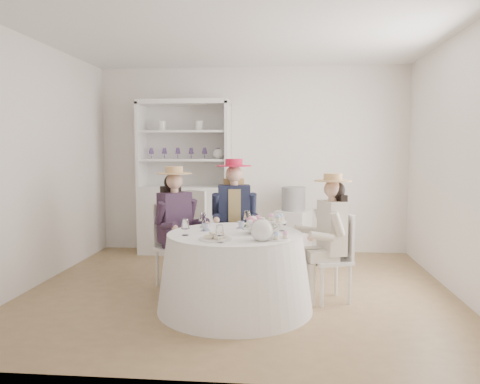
{
  "coord_description": "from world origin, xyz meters",
  "views": [
    {
      "loc": [
        0.46,
        -4.88,
        1.51
      ],
      "look_at": [
        0.0,
        0.1,
        1.05
      ],
      "focal_mm": 35.0,
      "sensor_mm": 36.0,
      "label": 1
    }
  ],
  "objects": [
    {
      "name": "teacup_a",
      "position": [
        -0.28,
        -0.5,
        0.76
      ],
      "size": [
        0.09,
        0.09,
        0.06
      ],
      "primitive_type": "imported",
      "rotation": [
        0.0,
        0.0,
        -0.09
      ],
      "color": "white",
      "rests_on": "tea_table"
    },
    {
      "name": "ground",
      "position": [
        0.0,
        0.0,
        0.0
      ],
      "size": [
        4.5,
        4.5,
        0.0
      ],
      "primitive_type": "plane",
      "color": "olive",
      "rests_on": "ground"
    },
    {
      "name": "side_table",
      "position": [
        0.61,
        1.66,
        0.32
      ],
      "size": [
        0.54,
        0.54,
        0.65
      ],
      "primitive_type": "cube",
      "rotation": [
        0.0,
        0.0,
        -0.39
      ],
      "color": "silver",
      "rests_on": "ground"
    },
    {
      "name": "wall_back",
      "position": [
        0.0,
        2.0,
        1.35
      ],
      "size": [
        4.5,
        0.0,
        4.5
      ],
      "primitive_type": "plane",
      "rotation": [
        1.57,
        0.0,
        0.0
      ],
      "color": "white",
      "rests_on": "ground"
    },
    {
      "name": "guest_mid",
      "position": [
        -0.09,
        0.37,
        0.79
      ],
      "size": [
        0.52,
        0.55,
        1.4
      ],
      "rotation": [
        0.0,
        0.0,
        0.17
      ],
      "color": "silver",
      "rests_on": "ground"
    },
    {
      "name": "sandwich_plate",
      "position": [
        -0.12,
        -0.92,
        0.74
      ],
      "size": [
        0.28,
        0.28,
        0.06
      ],
      "rotation": [
        0.0,
        0.0,
        0.07
      ],
      "color": "white",
      "rests_on": "tea_table"
    },
    {
      "name": "teacup_c",
      "position": [
        0.29,
        -0.44,
        0.76
      ],
      "size": [
        0.09,
        0.09,
        0.06
      ],
      "primitive_type": "imported",
      "rotation": [
        0.0,
        0.0,
        0.09
      ],
      "color": "white",
      "rests_on": "tea_table"
    },
    {
      "name": "tea_table",
      "position": [
        0.01,
        -0.58,
        0.36
      ],
      "size": [
        1.46,
        1.46,
        0.73
      ],
      "rotation": [
        0.0,
        0.0,
        0.09
      ],
      "color": "white",
      "rests_on": "ground"
    },
    {
      "name": "stemware_set",
      "position": [
        0.01,
        -0.58,
        0.8
      ],
      "size": [
        0.96,
        1.0,
        0.15
      ],
      "color": "white",
      "rests_on": "tea_table"
    },
    {
      "name": "guest_right",
      "position": [
        0.92,
        -0.28,
        0.72
      ],
      "size": [
        0.53,
        0.48,
        1.27
      ],
      "rotation": [
        0.0,
        0.0,
        -1.22
      ],
      "color": "silver",
      "rests_on": "ground"
    },
    {
      "name": "teacup_b",
      "position": [
        0.05,
        -0.33,
        0.76
      ],
      "size": [
        0.08,
        0.08,
        0.06
      ],
      "primitive_type": "imported",
      "rotation": [
        0.0,
        0.0,
        -0.3
      ],
      "color": "white",
      "rests_on": "tea_table"
    },
    {
      "name": "wall_right",
      "position": [
        2.25,
        0.0,
        1.35
      ],
      "size": [
        0.0,
        4.5,
        4.5
      ],
      "primitive_type": "plane",
      "rotation": [
        1.57,
        0.0,
        -1.57
      ],
      "color": "white",
      "rests_on": "ground"
    },
    {
      "name": "cupcake_stand",
      "position": [
        0.41,
        -0.85,
        0.81
      ],
      "size": [
        0.23,
        0.23,
        0.22
      ],
      "rotation": [
        0.0,
        0.0,
        -0.16
      ],
      "color": "white",
      "rests_on": "tea_table"
    },
    {
      "name": "flower_arrangement",
      "position": [
        0.22,
        -0.59,
        0.82
      ],
      "size": [
        0.21,
        0.21,
        0.08
      ],
      "rotation": [
        0.0,
        0.0,
        0.26
      ],
      "color": "pink",
      "rests_on": "tea_table"
    },
    {
      "name": "hatbox",
      "position": [
        0.61,
        1.66,
        0.82
      ],
      "size": [
        0.34,
        0.34,
        0.33
      ],
      "primitive_type": "cylinder",
      "rotation": [
        0.0,
        0.0,
        0.02
      ],
      "color": "black",
      "rests_on": "side_table"
    },
    {
      "name": "ceiling",
      "position": [
        0.0,
        0.0,
        2.7
      ],
      "size": [
        4.5,
        4.5,
        0.0
      ],
      "primitive_type": "plane",
      "rotation": [
        3.14,
        0.0,
        0.0
      ],
      "color": "white",
      "rests_on": "wall_back"
    },
    {
      "name": "wall_front",
      "position": [
        0.0,
        -2.0,
        1.35
      ],
      "size": [
        4.5,
        0.0,
        4.5
      ],
      "primitive_type": "plane",
      "rotation": [
        -1.57,
        0.0,
        0.0
      ],
      "color": "white",
      "rests_on": "ground"
    },
    {
      "name": "wall_left",
      "position": [
        -2.25,
        0.0,
        1.35
      ],
      "size": [
        0.0,
        4.5,
        4.5
      ],
      "primitive_type": "plane",
      "rotation": [
        1.57,
        0.0,
        1.57
      ],
      "color": "white",
      "rests_on": "ground"
    },
    {
      "name": "hutch",
      "position": [
        -0.95,
        1.77,
        0.78
      ],
      "size": [
        1.36,
        0.63,
        2.2
      ],
      "rotation": [
        0.0,
        0.0,
        -0.11
      ],
      "color": "silver",
      "rests_on": "ground"
    },
    {
      "name": "table_teapot",
      "position": [
        0.29,
        -0.92,
        0.82
      ],
      "size": [
        0.28,
        0.2,
        0.21
      ],
      "rotation": [
        0.0,
        0.0,
        0.13
      ],
      "color": "white",
      "rests_on": "tea_table"
    },
    {
      "name": "flower_bowl",
      "position": [
        0.22,
        -0.57,
        0.75
      ],
      "size": [
        0.22,
        0.22,
        0.05
      ],
      "primitive_type": "imported",
      "rotation": [
        0.0,
        0.0,
        0.04
      ],
      "color": "white",
      "rests_on": "tea_table"
    },
    {
      "name": "spare_chair",
      "position": [
        -0.59,
        1.14,
        0.52
      ],
      "size": [
        0.57,
        0.57,
        0.98
      ],
      "rotation": [
        0.0,
        0.0,
        2.42
      ],
      "color": "silver",
      "rests_on": "ground"
    },
    {
      "name": "guest_left",
      "position": [
        -0.7,
        0.06,
        0.75
      ],
      "size": [
        0.56,
        0.56,
        1.32
      ],
      "rotation": [
        0.0,
        0.0,
        0.79
      ],
      "color": "silver",
      "rests_on": "ground"
    }
  ]
}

